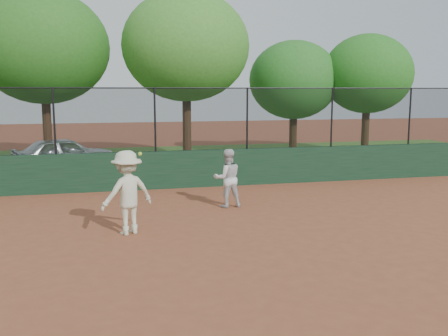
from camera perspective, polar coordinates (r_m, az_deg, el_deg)
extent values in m
plane|color=brown|center=(10.38, -1.45, -8.56)|extent=(80.00, 80.00, 0.00)
cube|color=#1A3A23|center=(16.02, -5.99, -0.19)|extent=(26.00, 0.20, 1.20)
cube|color=#2F591C|center=(22.00, -8.06, 0.67)|extent=(36.00, 12.00, 0.01)
imported|color=silver|center=(20.35, -17.74, 1.55)|extent=(4.19, 2.80, 1.33)
imported|color=silver|center=(13.34, 0.39, -1.16)|extent=(0.78, 0.62, 1.57)
imported|color=beige|center=(11.00, -11.00, -2.79)|extent=(1.36, 1.11, 1.83)
sphere|color=#B0D02E|center=(10.66, -9.57, 1.62)|extent=(0.08, 0.08, 0.08)
cube|color=black|center=(15.85, -6.09, 5.54)|extent=(26.00, 0.02, 2.00)
cylinder|color=black|center=(15.82, -6.15, 9.08)|extent=(26.00, 0.04, 0.04)
cylinder|color=black|center=(15.77, -18.84, 5.10)|extent=(0.06, 0.06, 2.00)
cylinder|color=black|center=(15.79, -7.89, 5.49)|extent=(0.06, 0.06, 2.00)
cylinder|color=black|center=(16.36, 2.67, 5.68)|extent=(0.06, 0.06, 2.00)
cylinder|color=black|center=(17.44, 12.22, 5.69)|extent=(0.06, 0.06, 2.00)
cylinder|color=black|center=(18.94, 20.46, 5.57)|extent=(0.06, 0.06, 2.00)
cylinder|color=#462C18|center=(21.77, -19.51, 3.85)|extent=(0.36, 0.36, 2.79)
ellipsoid|color=#275D1B|center=(21.77, -19.99, 12.86)|extent=(5.26, 4.78, 4.54)
cylinder|color=#462C19|center=(20.91, -4.26, 4.27)|extent=(0.36, 0.36, 2.88)
ellipsoid|color=#397726|center=(20.91, -4.37, 13.72)|extent=(5.19, 4.72, 4.48)
cylinder|color=#3A2613|center=(23.98, 7.89, 3.69)|extent=(0.36, 0.36, 1.95)
ellipsoid|color=#25601F|center=(23.89, 8.02, 9.94)|extent=(4.23, 3.85, 3.66)
cylinder|color=#422C17|center=(24.55, 15.83, 3.88)|extent=(0.36, 0.36, 2.23)
ellipsoid|color=#24621C|center=(24.48, 16.10, 10.30)|extent=(4.23, 3.85, 3.66)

